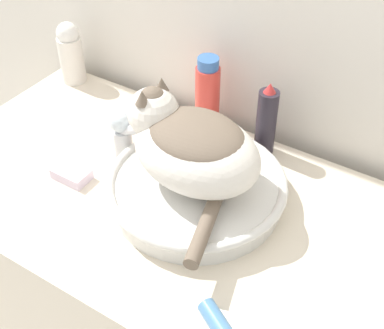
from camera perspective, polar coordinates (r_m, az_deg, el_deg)
wall_back at (r=1.20m, az=8.83°, el=16.18°), size 8.00×0.05×2.40m
vanity_counter at (r=1.47m, az=-0.44°, el=-16.98°), size 1.21×0.59×0.90m
sink_basin at (r=1.10m, az=0.45°, el=-2.55°), size 0.37×0.37×0.06m
cat at (r=1.04m, az=-0.09°, el=2.13°), size 0.30×0.32×0.18m
faucet at (r=1.19m, az=-7.11°, el=3.61°), size 0.15×0.06×0.15m
hairspray_can_black at (r=1.21m, az=7.93°, el=4.59°), size 0.05×0.05×0.18m
lotion_bottle_white at (r=1.49m, az=-12.82°, el=11.55°), size 0.07×0.07×0.17m
shampoo_bottle_tall at (r=1.26m, az=1.66°, el=7.23°), size 0.06×0.06×0.20m
soap_bar at (r=1.20m, az=-12.72°, el=-0.99°), size 0.08×0.05×0.02m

